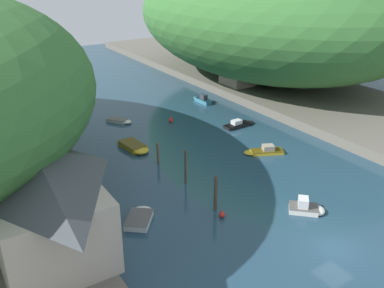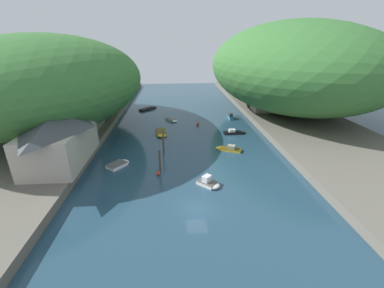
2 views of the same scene
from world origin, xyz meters
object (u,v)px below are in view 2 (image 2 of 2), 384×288
object	(u,v)px
waterfront_building	(59,136)
boat_open_rowboat	(161,133)
boat_small_dinghy	(172,120)
boat_far_right_bank	(119,164)
channel_buoy_far	(158,173)
boat_red_skiff	(209,183)
channel_buoy_near	(198,124)
person_on_quay	(81,146)
boat_white_cruiser	(228,149)
boat_far_upstream	(230,116)
boat_yellow_tender	(149,108)
right_bank_cottage	(262,102)
boathouse_shed	(85,115)
boat_mid_channel	(235,132)

from	to	relation	value
waterfront_building	boat_open_rowboat	world-z (taller)	waterfront_building
waterfront_building	boat_small_dinghy	distance (m)	29.72
boat_far_right_bank	channel_buoy_far	distance (m)	7.29
boat_far_right_bank	boat_red_skiff	bearing A→B (deg)	12.07
boat_small_dinghy	waterfront_building	bearing A→B (deg)	21.42
boat_open_rowboat	channel_buoy_near	world-z (taller)	channel_buoy_near
boat_far_right_bank	channel_buoy_near	xyz separation A→B (m)	(14.47, 19.96, 0.08)
boat_far_right_bank	person_on_quay	bearing A→B (deg)	-168.57
boat_white_cruiser	channel_buoy_far	size ratio (longest dim) A/B	5.97
channel_buoy_far	waterfront_building	bearing A→B (deg)	167.50
waterfront_building	boat_far_upstream	xyz separation A→B (m)	(31.51, 25.74, -4.92)
boat_small_dinghy	boat_yellow_tender	size ratio (longest dim) A/B	0.68
boat_far_right_bank	boat_yellow_tender	xyz separation A→B (m)	(1.80, 35.88, -0.04)
right_bank_cottage	channel_buoy_far	world-z (taller)	right_bank_cottage
right_bank_cottage	person_on_quay	distance (m)	45.13
right_bank_cottage	boat_open_rowboat	bearing A→B (deg)	-153.04
right_bank_cottage	boat_red_skiff	distance (m)	38.78
boat_open_rowboat	boat_far_upstream	xyz separation A→B (m)	(17.16, 11.33, 0.11)
boat_open_rowboat	boat_red_skiff	xyz separation A→B (m)	(7.33, -21.00, 0.08)
boat_open_rowboat	boat_red_skiff	size ratio (longest dim) A/B	1.38
boathouse_shed	boat_far_upstream	bearing A→B (deg)	15.94
boathouse_shed	right_bank_cottage	xyz separation A→B (m)	(41.38, 11.11, -0.41)
boat_red_skiff	boat_small_dinghy	size ratio (longest dim) A/B	0.92
boat_red_skiff	right_bank_cottage	bearing A→B (deg)	-165.05
boat_small_dinghy	channel_buoy_near	bearing A→B (deg)	113.72
channel_buoy_near	channel_buoy_far	bearing A→B (deg)	-109.02
boat_open_rowboat	boat_far_right_bank	size ratio (longest dim) A/B	1.17
channel_buoy_far	channel_buoy_near	bearing A→B (deg)	70.98
waterfront_building	right_bank_cottage	size ratio (longest dim) A/B	2.68
boat_red_skiff	boat_open_rowboat	bearing A→B (deg)	-117.53
boathouse_shed	boat_red_skiff	xyz separation A→B (m)	(23.07, -22.93, -3.57)
boat_mid_channel	person_on_quay	xyz separation A→B (m)	(-28.40, -10.00, 1.91)
boat_small_dinghy	channel_buoy_far	size ratio (longest dim) A/B	4.61
boat_mid_channel	boat_far_right_bank	distance (m)	25.60
waterfront_building	boat_small_dinghy	bearing A→B (deg)	55.42
boat_white_cruiser	channel_buoy_near	world-z (taller)	boat_white_cruiser
boat_open_rowboat	boat_far_upstream	size ratio (longest dim) A/B	1.15
boat_far_upstream	channel_buoy_near	world-z (taller)	boat_far_upstream
boat_white_cruiser	boat_open_rowboat	xyz separation A→B (m)	(-12.48, 9.14, 0.02)
boat_far_upstream	person_on_quay	distance (m)	37.15
boat_white_cruiser	boat_small_dinghy	distance (m)	21.42
boat_red_skiff	channel_buoy_near	xyz separation A→B (m)	(0.98, 26.88, -0.04)
boat_open_rowboat	boat_yellow_tender	size ratio (longest dim) A/B	0.87
boat_far_right_bank	boat_red_skiff	size ratio (longest dim) A/B	1.18
waterfront_building	boat_red_skiff	distance (m)	23.19
waterfront_building	person_on_quay	size ratio (longest dim) A/B	8.63
boat_red_skiff	channel_buoy_near	bearing A→B (deg)	-138.87
right_bank_cottage	boat_red_skiff	xyz separation A→B (m)	(-18.31, -34.04, -3.16)
boat_yellow_tender	channel_buoy_far	bearing A→B (deg)	-40.70
waterfront_building	boat_white_cruiser	distance (m)	27.80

